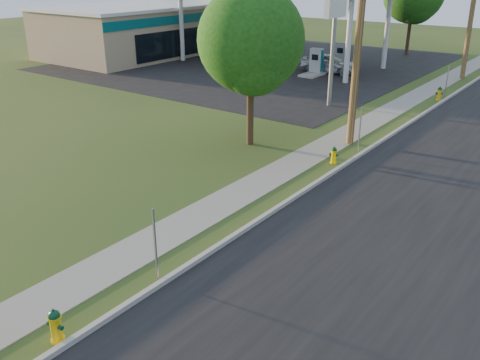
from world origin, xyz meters
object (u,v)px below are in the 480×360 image
Objects in this scene: fuel_pump_se at (341,58)px; fuel_pump_ne at (316,65)px; price_pylon at (336,5)px; hydrant_far at (439,94)px; hydrant_near at (56,326)px; fuel_pump_nw at (220,53)px; utility_pole_mid at (360,29)px; utility_pole_far at (473,7)px; car_silver at (329,63)px; fuel_pump_sw at (248,48)px; tree_verge at (252,45)px; hydrant_mid at (334,155)px.

fuel_pump_ne is at bearing -90.00° from fuel_pump_se.
price_pylon is 8.45m from hydrant_far.
fuel_pump_ne is at bearing 108.67° from hydrant_near.
fuel_pump_nw reaches higher than hydrant_near.
utility_pole_mid reaches higher than fuel_pump_se.
fuel_pump_se is at bearing 113.50° from price_pylon.
utility_pole_far is 11.32× the size of hydrant_far.
fuel_pump_nw is at bearing 123.09° from hydrant_near.
fuel_pump_se is 11.64m from hydrant_far.
fuel_pump_se is at bearing 145.86° from hydrant_far.
fuel_pump_nw is at bearing 88.34° from car_silver.
fuel_pump_sw is at bearing 180.00° from fuel_pump_se.
utility_pole_mid is 3.06× the size of fuel_pump_ne.
tree_verge is at bearing -99.39° from utility_pole_far.
car_silver is at bearing 71.21° from fuel_pump_ne.
utility_pole_far is 8.75m from hydrant_far.
fuel_pump_sw is at bearing 136.48° from utility_pole_mid.
utility_pole_mid reaches higher than hydrant_near.
price_pylon is 1.01× the size of tree_verge.
fuel_pump_nw is 1.00× the size of fuel_pump_se.
hydrant_near is 31.28m from car_silver.
utility_pole_mid is 25.05m from fuel_pump_sw.
hydrant_near is at bearing -60.23° from fuel_pump_sw.
utility_pole_mid reaches higher than hydrant_far.
hydrant_mid is at bearing -160.76° from car_silver.
hydrant_far is (-0.06, 26.14, 0.02)m from hydrant_near.
price_pylon is 22.26m from hydrant_near.
fuel_pump_nw is at bearing 151.82° from price_pylon.
tree_verge is (14.46, -15.79, 3.63)m from fuel_pump_nw.
car_silver is at bearing 118.21° from hydrant_mid.
fuel_pump_se is 4.55× the size of hydrant_mid.
tree_verge is at bearing -74.58° from fuel_pump_se.
hydrant_mid is 13.14m from hydrant_far.
price_pylon is at bearing -56.31° from fuel_pump_ne.
fuel_pump_nw and fuel_pump_se have the same top height.
fuel_pump_se is at bearing -173.59° from utility_pole_far.
fuel_pump_se reaches higher than hydrant_far.
fuel_pump_ne and fuel_pump_sw have the same top height.
hydrant_near is (18.68, -28.67, -0.33)m from fuel_pump_nw.
tree_verge reaches higher than fuel_pump_ne.
hydrant_far is at bearing -14.71° from fuel_pump_ne.
price_pylon is at bearing 125.34° from utility_pole_mid.
utility_pole_far is at bearing 91.34° from hydrant_near.
hydrant_near reaches higher than hydrant_mid.
car_silver is (9.41, -2.79, -0.00)m from fuel_pump_sw.
price_pylon is at bearing -28.18° from fuel_pump_nw.
price_pylon is (5.00, -11.50, 4.71)m from fuel_pump_se.
utility_pole_mid reaches higher than fuel_pump_ne.
tree_verge is at bearing -53.85° from fuel_pump_sw.
tree_verge is at bearing -70.93° from fuel_pump_ne.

